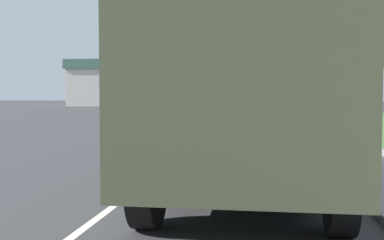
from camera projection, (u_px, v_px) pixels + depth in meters
The scene contains 12 objects.
ground_plane at pixel (234, 117), 34.83m from camera, with size 180.00×180.00×0.00m, color #38383A.
lane_centre_stripe at pixel (234, 117), 34.83m from camera, with size 0.12×120.00×0.00m.
sidewalk_right at pixel (297, 116), 34.17m from camera, with size 1.80×120.00×0.12m.
grass_strip_right at pixel (361, 118), 33.52m from camera, with size 7.00×120.00×0.02m.
military_truck at pixel (248, 98), 7.77m from camera, with size 2.55×7.06×2.69m.
car_nearest_ahead at pixel (251, 119), 17.84m from camera, with size 1.93×3.93×1.61m.
car_second_ahead at pixel (261, 110), 29.73m from camera, with size 1.71×4.63×1.39m.
car_third_ahead at pixel (258, 106), 40.95m from camera, with size 1.85×3.97×1.43m.
car_fourth_ahead at pixel (261, 102), 56.30m from camera, with size 1.77×4.86×1.70m.
car_farthest_ahead at pixel (261, 101), 65.45m from camera, with size 1.78×4.61×1.63m.
tree_far_right at pixel (378, 48), 34.63m from camera, with size 2.97×2.97×6.49m.
building_distant at pixel (128, 83), 71.61m from camera, with size 14.52×14.06×6.47m.
Camera 1 is at (2.14, 5.14, 1.62)m, focal length 45.00 mm.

